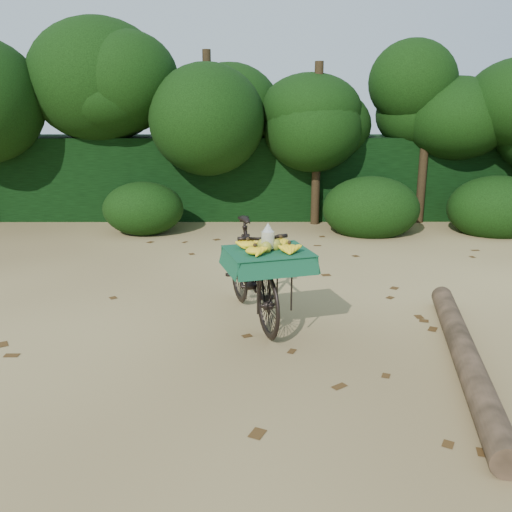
{
  "coord_description": "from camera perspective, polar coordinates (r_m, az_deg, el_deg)",
  "views": [
    {
      "loc": [
        -0.81,
        -6.25,
        2.45
      ],
      "look_at": [
        -0.79,
        -0.46,
        0.84
      ],
      "focal_mm": 38.0,
      "sensor_mm": 36.0,
      "label": 1
    }
  ],
  "objects": [
    {
      "name": "ground",
      "position": [
        6.76,
        6.72,
        -5.86
      ],
      "size": [
        80.0,
        80.0,
        0.0
      ],
      "primitive_type": "plane",
      "color": "tan",
      "rests_on": "ground"
    },
    {
      "name": "fallen_log",
      "position": [
        5.71,
        21.12,
        -9.62
      ],
      "size": [
        0.92,
        3.42,
        0.25
      ],
      "primitive_type": "cylinder",
      "rotation": [
        1.57,
        0.0,
        -0.2
      ],
      "color": "brown",
      "rests_on": "ground"
    },
    {
      "name": "bush_clumps",
      "position": [
        10.82,
        6.78,
        4.72
      ],
      "size": [
        8.8,
        1.7,
        0.9
      ],
      "primitive_type": null,
      "color": "black",
      "rests_on": "ground"
    },
    {
      "name": "hedge_backdrop",
      "position": [
        12.67,
        3.5,
        8.42
      ],
      "size": [
        26.0,
        1.8,
        1.8
      ],
      "primitive_type": "cube",
      "color": "black",
      "rests_on": "ground"
    },
    {
      "name": "leaf_litter",
      "position": [
        7.36,
        6.13,
        -3.99
      ],
      "size": [
        7.0,
        7.3,
        0.01
      ],
      "primitive_type": null,
      "color": "#452C12",
      "rests_on": "ground"
    },
    {
      "name": "vendor_bicycle",
      "position": [
        6.3,
        -0.33,
        -1.52
      ],
      "size": [
        1.22,
        2.06,
        1.19
      ],
      "rotation": [
        0.0,
        0.0,
        0.28
      ],
      "color": "black",
      "rests_on": "ground"
    },
    {
      "name": "tree_row",
      "position": [
        11.76,
        0.59,
        13.28
      ],
      "size": [
        14.5,
        2.0,
        4.0
      ],
      "primitive_type": null,
      "color": "black",
      "rests_on": "ground"
    }
  ]
}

